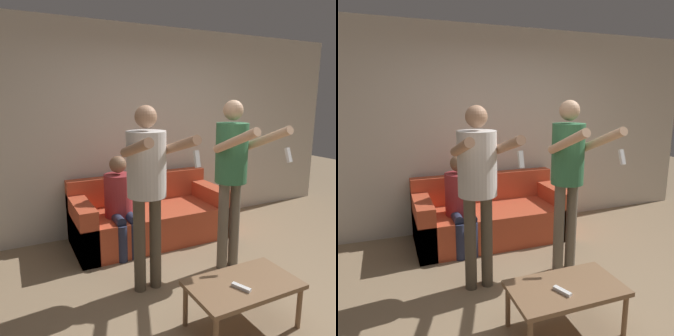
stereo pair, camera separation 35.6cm
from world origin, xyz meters
The scene contains 8 objects.
ground_plane centered at (0.00, 0.00, 0.00)m, with size 14.00×14.00×0.00m, color #937A5B.
wall_back centered at (0.00, 2.14, 1.35)m, with size 6.40×0.06×2.70m.
couch centered at (-0.20, 1.68, 0.27)m, with size 1.92×0.86×0.79m.
person_standing_left centered at (-0.66, 0.61, 1.09)m, with size 0.47×0.74×1.72m.
person_standing_right centered at (0.26, 0.61, 1.11)m, with size 0.44×0.76×1.76m.
person_seated centered at (-0.63, 1.50, 0.62)m, with size 0.34×0.54×1.13m.
coffee_table centered at (-0.21, -0.20, 0.34)m, with size 0.86×0.50×0.38m.
remote_on_table centered at (-0.28, -0.26, 0.40)m, with size 0.09×0.15×0.02m.
Camera 2 is at (-1.42, -2.13, 1.77)m, focal length 35.00 mm.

